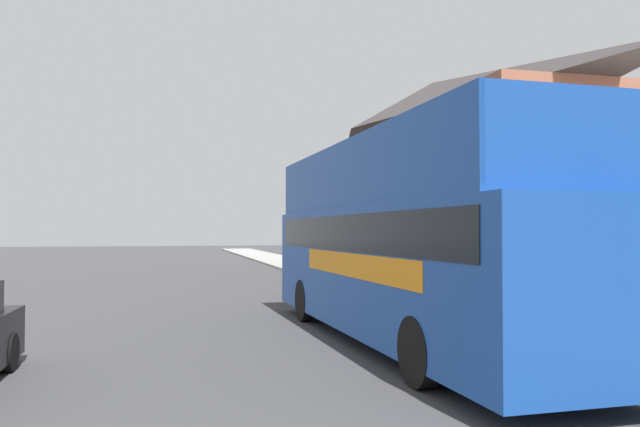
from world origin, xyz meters
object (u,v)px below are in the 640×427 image
at_px(parked_car_ahead_of_bus, 333,280).
at_px(lamp_post_second, 423,194).
at_px(lamp_post_third, 335,203).
at_px(tour_bus, 399,255).

xyz_separation_m(parked_car_ahead_of_bus, lamp_post_second, (1.62, -3.66, 2.65)).
bearing_deg(parked_car_ahead_of_bus, lamp_post_third, 72.28).
relative_size(tour_bus, lamp_post_third, 2.41).
relative_size(lamp_post_second, lamp_post_third, 0.95).
xyz_separation_m(lamp_post_second, lamp_post_third, (-0.05, 9.15, 0.13)).
height_order(lamp_post_second, lamp_post_third, lamp_post_third).
xyz_separation_m(tour_bus, parked_car_ahead_of_bus, (0.66, 7.73, -1.14)).
distance_m(tour_bus, lamp_post_second, 4.90).
height_order(parked_car_ahead_of_bus, lamp_post_second, lamp_post_second).
bearing_deg(tour_bus, lamp_post_third, 78.91).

